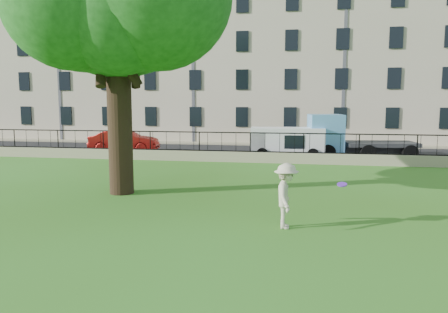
% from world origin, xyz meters
% --- Properties ---
extents(ground, '(120.00, 120.00, 0.00)m').
position_xyz_m(ground, '(0.00, 0.00, 0.00)').
color(ground, '#396818').
rests_on(ground, ground).
extents(retaining_wall, '(50.00, 0.40, 0.60)m').
position_xyz_m(retaining_wall, '(0.00, 12.00, 0.30)').
color(retaining_wall, gray).
rests_on(retaining_wall, ground).
extents(iron_railing, '(50.00, 0.05, 1.13)m').
position_xyz_m(iron_railing, '(0.00, 12.00, 1.15)').
color(iron_railing, black).
rests_on(iron_railing, retaining_wall).
extents(street, '(60.00, 9.00, 0.01)m').
position_xyz_m(street, '(0.00, 16.70, 0.01)').
color(street, black).
rests_on(street, ground).
extents(sidewalk, '(60.00, 1.40, 0.12)m').
position_xyz_m(sidewalk, '(0.00, 21.90, 0.06)').
color(sidewalk, gray).
rests_on(sidewalk, ground).
extents(building_row, '(56.40, 10.40, 13.80)m').
position_xyz_m(building_row, '(0.00, 27.57, 6.92)').
color(building_row, beige).
rests_on(building_row, ground).
extents(man, '(0.72, 1.20, 1.83)m').
position_xyz_m(man, '(2.50, -0.75, 0.91)').
color(man, beige).
rests_on(man, ground).
extents(frisbee, '(0.35, 0.35, 0.12)m').
position_xyz_m(frisbee, '(4.00, -0.62, 1.26)').
color(frisbee, '#6221C0').
extents(red_sedan, '(4.82, 2.20, 1.53)m').
position_xyz_m(red_sedan, '(-9.08, 15.40, 0.77)').
color(red_sedan, '#A61814').
rests_on(red_sedan, street).
extents(white_van, '(4.57, 2.08, 1.87)m').
position_xyz_m(white_van, '(2.00, 14.40, 0.93)').
color(white_van, white).
rests_on(white_van, street).
extents(blue_truck, '(6.60, 3.05, 2.67)m').
position_xyz_m(blue_truck, '(6.50, 15.40, 1.33)').
color(blue_truck, '#60A4E1').
rests_on(blue_truck, street).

